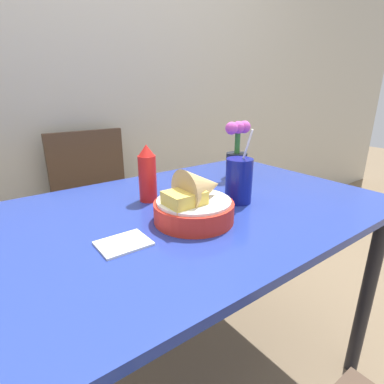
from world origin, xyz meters
The scene contains 9 objects.
ground_plane centered at (0.00, 0.00, 0.00)m, with size 12.00×12.00×0.00m, color #7A664C.
wall_window centered at (0.00, 0.99, 1.30)m, with size 7.00×0.06×2.60m.
dining_table centered at (0.00, 0.00, 0.66)m, with size 1.22×0.84×0.76m.
chair_far_window centered at (-0.08, 0.78, 0.54)m, with size 0.40×0.40×0.91m.
food_basket centered at (-0.08, -0.10, 0.82)m, with size 0.23×0.23×0.16m.
ketchup_bottle centered at (-0.11, 0.13, 0.85)m, with size 0.06×0.06×0.19m.
drink_cup centered at (0.13, -0.06, 0.83)m, with size 0.09×0.09×0.24m.
flower_vase centered at (0.33, 0.16, 0.87)m, with size 0.12×0.09×0.24m.
napkin centered at (-0.31, -0.10, 0.76)m, with size 0.12×0.10×0.01m.
Camera 1 is at (-0.56, -0.73, 1.12)m, focal length 28.00 mm.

